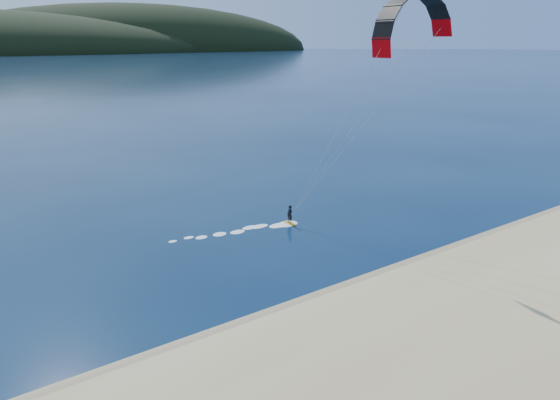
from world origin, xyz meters
The scene contains 3 objects.
ground centered at (0.00, 0.00, 0.00)m, with size 1800.00×1800.00×0.00m, color #071934.
wet_sand centered at (0.00, 4.50, 0.05)m, with size 220.00×2.50×0.10m.
kitesurfer_near centered at (15.34, 11.98, 14.57)m, with size 22.96×7.83×18.08m.
Camera 1 is at (-15.79, -15.68, 15.15)m, focal length 31.34 mm.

